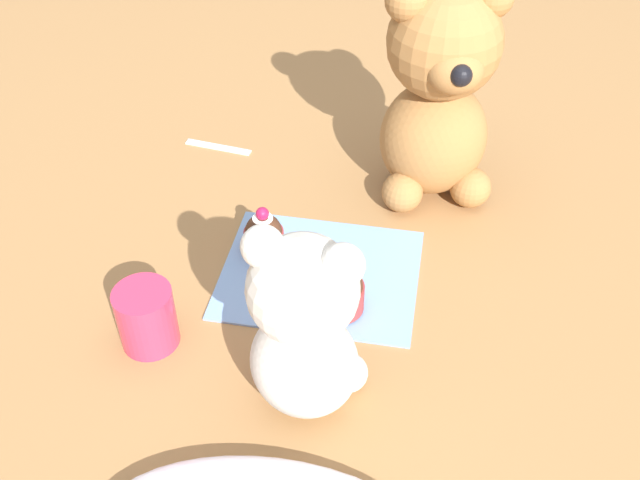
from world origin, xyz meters
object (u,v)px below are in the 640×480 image
at_px(cupcake_near_tan_bear, 264,234).
at_px(cupcake_near_cream_bear, 340,290).
at_px(juice_glass, 147,317).
at_px(teaspoon, 218,146).
at_px(teddy_bear_tan, 440,93).
at_px(teddy_bear_cream, 305,327).

bearing_deg(cupcake_near_tan_bear, cupcake_near_cream_bear, 142.58).
bearing_deg(juice_glass, cupcake_near_tan_bear, -118.72).
bearing_deg(teaspoon, cupcake_near_tan_bear, 127.19).
xyz_separation_m(juice_glass, teaspoon, (0.03, -0.37, -0.03)).
relative_size(cupcake_near_cream_bear, teaspoon, 0.74).
height_order(cupcake_near_cream_bear, cupcake_near_tan_bear, cupcake_near_cream_bear).
relative_size(juice_glass, teaspoon, 0.73).
bearing_deg(teaspoon, teddy_bear_tan, 179.60).
bearing_deg(teddy_bear_tan, juice_glass, -146.94).
bearing_deg(teddy_bear_cream, cupcake_near_cream_bear, -87.43).
bearing_deg(cupcake_near_tan_bear, teaspoon, -59.94).
height_order(teddy_bear_cream, teddy_bear_tan, teddy_bear_tan).
distance_m(teddy_bear_cream, juice_glass, 0.20).
relative_size(teddy_bear_cream, teddy_bear_tan, 0.75).
distance_m(juice_glass, teaspoon, 0.37).
bearing_deg(cupcake_near_cream_bear, teddy_bear_cream, 83.97).
relative_size(cupcake_near_tan_bear, juice_glass, 0.86).
height_order(teddy_bear_tan, teaspoon, teddy_bear_tan).
relative_size(cupcake_near_cream_bear, cupcake_near_tan_bear, 1.18).
bearing_deg(cupcake_near_tan_bear, teddy_bear_tan, -138.92).
xyz_separation_m(teddy_bear_cream, cupcake_near_tan_bear, (0.09, -0.21, -0.08)).
bearing_deg(cupcake_near_cream_bear, teaspoon, -51.86).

